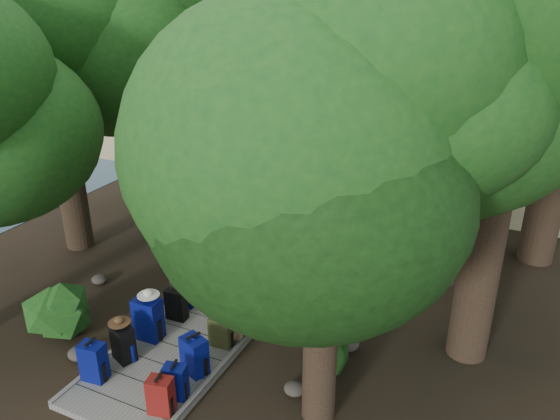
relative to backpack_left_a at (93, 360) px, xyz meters
The scene contains 48 objects.
ground 4.34m from the backpack_left_a, 80.29° to the left, with size 120.00×120.00×0.00m, color black.
sand_beach 20.27m from the backpack_left_a, 87.94° to the left, with size 40.00×22.00×0.02m, color tan.
water_bay 42.82m from the backpack_left_a, 136.91° to the left, with size 50.00×60.00×0.02m, color #274351.
distant_hill 65.37m from the backpack_left_a, 126.93° to the left, with size 32.00×16.00×12.00m, color black.
boardwalk 5.32m from the backpack_left_a, 82.11° to the left, with size 2.00×12.00×0.12m, color gray.
backpack_left_a is the anchor object (origin of this frame).
backpack_left_b 0.60m from the backpack_left_a, 80.62° to the left, with size 0.40×0.28×0.73m, color black, non-canonical shape.
backpack_left_c 1.28m from the backpack_left_a, 85.30° to the left, with size 0.47×0.34×0.88m, color #07067B, non-canonical shape.
backpack_left_d 2.43m from the backpack_left_a, 87.49° to the left, with size 0.33×0.24×0.51m, color #07067B, non-canonical shape.
backpack_right_a 1.43m from the backpack_left_a, ahead, with size 0.37×0.26×0.66m, color maroon, non-canonical shape.
backpack_right_b 1.45m from the backpack_left_a, ahead, with size 0.35×0.24×0.63m, color #07067B, non-canonical shape.
backpack_right_c 1.61m from the backpack_left_a, 31.37° to the left, with size 0.42×0.30×0.73m, color #07067B, non-canonical shape.
backpack_right_d 2.17m from the backpack_left_a, 50.22° to the left, with size 0.40×0.29×0.61m, color #373719, non-canonical shape.
duffel_right_khaki 2.57m from the backpack_left_a, 54.16° to the left, with size 0.35×0.53×0.35m, color brown, non-canonical shape.
suitcase_on_boardwalk 1.99m from the backpack_left_a, 84.18° to the left, with size 0.39×0.22×0.61m, color black, non-canonical shape.
lone_suitcase_on_sand 12.50m from the backpack_left_a, 85.74° to the left, with size 0.43×0.25×0.68m, color black, non-canonical shape.
hat_brown 0.73m from the backpack_left_a, 81.93° to the left, with size 0.37×0.37×0.11m, color #51351E, non-canonical shape.
hat_white 1.43m from the backpack_left_a, 83.77° to the left, with size 0.40×0.40×0.13m, color silver, non-canonical shape.
kayak 14.91m from the backpack_left_a, 101.92° to the left, with size 0.70×3.21×0.32m, color #BB2F10.
sun_lounger 14.40m from the backpack_left_a, 76.46° to the left, with size 0.54×1.69×0.54m, color silver, non-canonical shape.
tree_right_a 4.78m from the backpack_left_a, 14.98° to the left, with size 4.29×4.29×7.15m, color black, non-canonical shape.
tree_right_b 7.74m from the backpack_left_a, 32.94° to the left, with size 5.49×5.49×9.80m, color black, non-canonical shape.
tree_right_c 8.55m from the backpack_left_a, 52.69° to the left, with size 5.68×5.68×9.83m, color black, non-canonical shape.
tree_right_e 12.48m from the backpack_left_a, 64.88° to the left, with size 5.44×5.44×9.80m, color black, non-canonical shape.
tree_left_b 6.76m from the backpack_left_a, 136.76° to the left, with size 5.09×5.09×9.17m, color black, non-canonical shape.
tree_left_c 8.80m from the backpack_left_a, 110.31° to the left, with size 5.17×5.17×9.00m, color black, non-canonical shape.
tree_back_a 19.57m from the backpack_left_a, 91.79° to the left, with size 5.31×5.31×9.19m, color black, non-canonical shape.
tree_back_b 21.38m from the backpack_left_a, 84.32° to the left, with size 5.54×5.54×9.89m, color black, non-canonical shape.
tree_back_c 20.40m from the backpack_left_a, 74.39° to the left, with size 4.64×4.64×8.36m, color black, non-canonical shape.
tree_back_d 19.26m from the backpack_left_a, 104.32° to the left, with size 4.21×4.21×7.02m, color black, non-canonical shape.
palm_right_a 11.27m from the backpack_left_a, 70.59° to the left, with size 4.09×4.09×6.97m, color #194513, non-canonical shape.
palm_right_b 16.11m from the backpack_left_a, 69.90° to the left, with size 4.46×4.46×8.61m, color #194513, non-canonical shape.
palm_right_c 16.68m from the backpack_left_a, 78.38° to the left, with size 4.13×4.13×6.57m, color #194513, non-canonical shape.
palm_left_a 11.79m from the backpack_left_a, 111.91° to the left, with size 4.18×4.18×6.64m, color #194513, non-canonical shape.
rock_left_a 0.89m from the backpack_left_a, 153.54° to the left, with size 0.40×0.36×0.22m, color #4C473F, non-canonical shape.
rock_left_b 3.33m from the backpack_left_a, 131.64° to the left, with size 0.35×0.31×0.19m, color #4C473F, non-canonical shape.
rock_left_c 4.93m from the backpack_left_a, 98.18° to the left, with size 0.55×0.49×0.30m, color #4C473F, non-canonical shape.
rock_left_d 7.65m from the backpack_left_a, 102.14° to the left, with size 0.34×0.31×0.19m, color #4C473F, non-canonical shape.
rock_right_a 3.27m from the backpack_left_a, 21.43° to the left, with size 0.35×0.31×0.19m, color #4C473F, non-canonical shape.
rock_right_b 4.30m from the backpack_left_a, 37.86° to the left, with size 0.47×0.42×0.26m, color #4C473F, non-canonical shape.
rock_right_c 6.28m from the backpack_left_a, 65.14° to the left, with size 0.32×0.29×0.18m, color #4C473F, non-canonical shape.
rock_right_d 8.96m from the backpack_left_a, 66.46° to the left, with size 0.60×0.54×0.33m, color #4C473F, non-canonical shape.
shrub_left_a 1.71m from the backpack_left_a, 153.23° to the left, with size 1.24×1.24×1.11m, color #164919, non-canonical shape.
shrub_left_b 5.74m from the backpack_left_a, 101.64° to the left, with size 0.91×0.91×0.82m, color #164919, non-canonical shape.
shrub_left_c 8.67m from the backpack_left_a, 102.86° to the left, with size 1.03×1.03×0.92m, color #164919, non-canonical shape.
shrub_right_a 3.66m from the backpack_left_a, 29.68° to the left, with size 0.91×0.91×0.82m, color #164919, non-canonical shape.
shrub_right_b 6.57m from the backpack_left_a, 61.86° to the left, with size 1.20×1.20×1.08m, color #164919, non-canonical shape.
shrub_right_c 10.22m from the backpack_left_a, 75.90° to the left, with size 0.76×0.76×0.68m, color #164919, non-canonical shape.
Camera 1 is at (5.03, -9.36, 6.17)m, focal length 35.00 mm.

